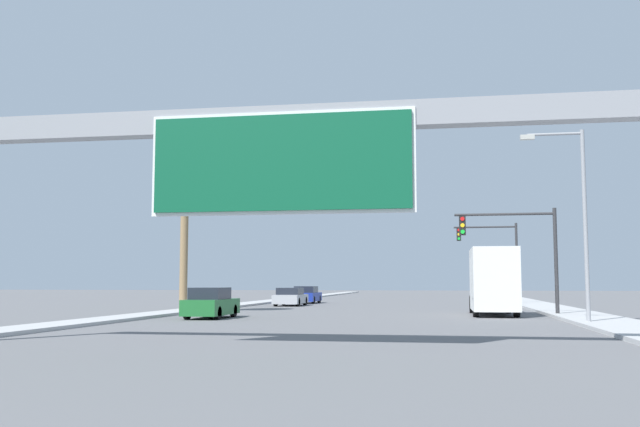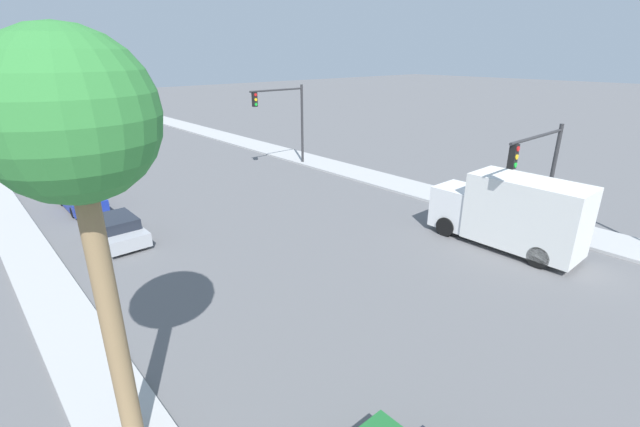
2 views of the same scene
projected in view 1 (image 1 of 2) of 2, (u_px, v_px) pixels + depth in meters
sidewalk_right at (528, 303)px, 58.66m from camera, size 3.00×120.00×0.15m
median_strip_left at (268, 302)px, 62.37m from camera, size 2.00×120.00×0.15m
sign_gantry at (282, 147)px, 19.77m from camera, size 20.28×0.73×6.67m
car_near_left at (211, 304)px, 35.24m from camera, size 1.74×4.22×1.51m
car_far_center at (291, 297)px, 53.68m from camera, size 1.90×4.41×1.35m
car_mid_left at (307, 295)px, 60.00m from camera, size 1.85×4.50×1.43m
truck_box_primary at (493, 282)px, 38.31m from camera, size 2.30×7.10×3.56m
traffic_light_near_intersection at (520, 241)px, 37.92m from camera, size 5.33×0.32×5.70m
traffic_light_mid_block at (497, 249)px, 57.55m from camera, size 5.04×0.32×6.53m
palm_tree_background at (185, 182)px, 42.37m from camera, size 3.18×3.18×9.47m
street_lamp_right at (576, 208)px, 30.33m from camera, size 2.67×0.28×8.31m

